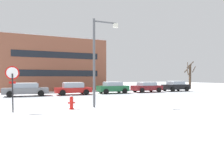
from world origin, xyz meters
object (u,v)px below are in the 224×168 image
object	(u,v)px
fire_hydrant	(71,102)
parked_car_maroon	(147,87)
street_lamp	(99,54)
parked_car_red	(73,88)
stop_sign	(12,80)
parked_car_black	(176,86)
parked_car_green	(113,87)
parked_car_gray	(26,89)

from	to	relation	value
fire_hydrant	parked_car_maroon	xyz separation A→B (m)	(12.59, 10.55, 0.28)
street_lamp	parked_car_red	distance (m)	10.78
stop_sign	parked_car_maroon	bearing A→B (deg)	33.21
stop_sign	parked_car_black	bearing A→B (deg)	26.61
street_lamp	parked_car_black	size ratio (longest dim) A/B	1.52
stop_sign	parked_car_red	bearing A→B (deg)	60.64
street_lamp	parked_car_maroon	xyz separation A→B (m)	(10.69, 10.33, -2.88)
parked_car_green	parked_car_black	bearing A→B (deg)	0.23
street_lamp	parked_car_red	bearing A→B (deg)	86.35
parked_car_green	parked_car_red	bearing A→B (deg)	179.88
parked_car_black	parked_car_green	bearing A→B (deg)	-179.77
street_lamp	parked_car_gray	xyz separation A→B (m)	(-4.35, 10.64, -2.86)
street_lamp	parked_car_black	bearing A→B (deg)	33.52
parked_car_green	stop_sign	bearing A→B (deg)	-136.21
parked_car_gray	parked_car_green	bearing A→B (deg)	-1.56
parked_car_gray	parked_car_black	bearing A→B (deg)	-0.67
stop_sign	parked_car_green	distance (m)	15.13
fire_hydrant	parked_car_black	size ratio (longest dim) A/B	0.22
stop_sign	fire_hydrant	distance (m)	3.61
street_lamp	parked_car_maroon	bearing A→B (deg)	44.02
parked_car_gray	parked_car_black	size ratio (longest dim) A/B	1.18
parked_car_red	parked_car_maroon	world-z (taller)	parked_car_red
parked_car_gray	parked_car_maroon	xyz separation A→B (m)	(15.04, -0.30, -0.02)
parked_car_green	parked_car_maroon	bearing A→B (deg)	-0.33
parked_car_gray	parked_car_green	size ratio (longest dim) A/B	1.18
parked_car_maroon	parked_car_black	size ratio (longest dim) A/B	1.04
fire_hydrant	parked_car_red	distance (m)	10.90
parked_car_maroon	parked_car_black	distance (m)	5.02
parked_car_red	parked_car_green	bearing A→B (deg)	-0.12
stop_sign	parked_car_red	xyz separation A→B (m)	(5.88, 10.46, -1.13)
parked_car_gray	parked_car_red	bearing A→B (deg)	-3.00
stop_sign	fire_hydrant	xyz separation A→B (m)	(3.32, -0.13, -1.42)
fire_hydrant	parked_car_gray	distance (m)	11.13
parked_car_green	parked_car_maroon	distance (m)	5.01
parked_car_black	parked_car_maroon	bearing A→B (deg)	-179.21
fire_hydrant	street_lamp	size ratio (longest dim) A/B	0.15
fire_hydrant	parked_car_black	distance (m)	20.56
parked_car_red	parked_car_black	size ratio (longest dim) A/B	1.06
parked_car_gray	parked_car_maroon	size ratio (longest dim) A/B	1.13
parked_car_maroon	parked_car_black	xyz separation A→B (m)	(5.01, 0.07, 0.04)
parked_car_red	parked_car_black	bearing A→B (deg)	0.11
fire_hydrant	parked_car_red	xyz separation A→B (m)	(2.56, 10.59, 0.29)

